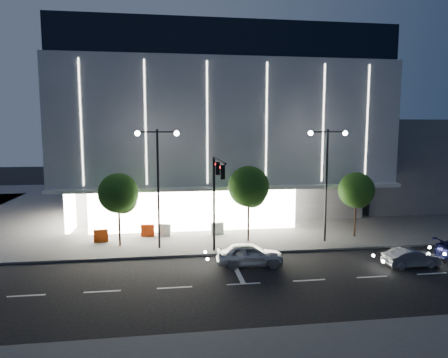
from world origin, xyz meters
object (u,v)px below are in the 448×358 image
barrier_b (164,230)px  tree_left (119,195)px  street_lamp_east (327,169)px  tree_mid (249,189)px  car_lead (250,255)px  barrier_a (101,236)px  car_second (411,258)px  traffic_mast (216,187)px  tree_right (356,192)px  street_lamp_west (158,171)px  barrier_c (148,230)px  barrier_d (217,228)px

barrier_b → tree_left: bearing=-121.0°
street_lamp_east → tree_mid: street_lamp_east is taller
car_lead → barrier_a: bearing=61.5°
car_second → tree_left: bearing=66.8°
traffic_mast → tree_right: traffic_mast is taller
street_lamp_east → tree_left: (-15.97, 1.02, -1.92)m
tree_right → street_lamp_west: bearing=-176.4°
street_lamp_east → barrier_c: 15.39m
car_lead → barrier_c: car_lead is taller
tree_right → car_lead: size_ratio=1.25×
traffic_mast → street_lamp_west: (-4.00, 2.66, 0.93)m
car_second → barrier_c: bearing=58.3°
barrier_c → street_lamp_west: bearing=-69.5°
street_lamp_west → barrier_b: street_lamp_west is taller
street_lamp_west → car_second: 18.37m
traffic_mast → tree_mid: traffic_mast is taller
tree_right → car_lead: 11.83m
barrier_a → barrier_d: (9.38, 1.10, 0.00)m
tree_right → barrier_a: size_ratio=5.01×
barrier_a → barrier_c: same height
tree_mid → barrier_c: 9.19m
barrier_b → barrier_d: (4.44, -0.14, 0.00)m
street_lamp_east → traffic_mast: bearing=-163.5°
street_lamp_east → tree_right: 3.81m
street_lamp_west → car_second: (16.48, -6.10, -5.35)m
traffic_mast → tree_mid: 4.82m
barrier_a → barrier_c: bearing=11.2°
car_lead → car_second: size_ratio=1.20×
street_lamp_east → tree_left: street_lamp_east is taller
tree_right → barrier_b: tree_right is taller
tree_mid → barrier_b: 8.00m
tree_right → barrier_b: bearing=171.2°
tree_right → car_second: 7.85m
street_lamp_west → barrier_a: (-4.59, 2.21, -5.31)m
street_lamp_west → tree_left: size_ratio=1.57×
car_second → barrier_c: (-17.51, 9.55, 0.04)m
tree_mid → barrier_d: bearing=134.3°
tree_left → tree_right: 19.00m
tree_right → street_lamp_east: bearing=-161.4°
tree_left → tree_right: tree_left is taller
tree_left → barrier_d: size_ratio=5.20×
tree_left → barrier_c: bearing=51.3°
tree_left → car_lead: bearing=-31.2°
tree_right → barrier_b: (-15.68, 2.43, -3.23)m
barrier_a → tree_left: bearing=-44.4°
car_second → tree_mid: bearing=49.9°
street_lamp_west → barrier_b: (0.35, 3.45, -5.31)m
barrier_c → barrier_d: size_ratio=1.00×
tree_left → car_second: (19.45, -7.12, -3.43)m
street_lamp_east → street_lamp_west: bearing=180.0°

